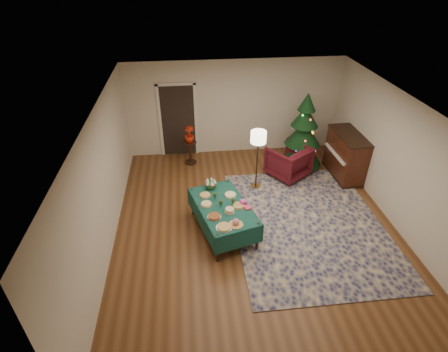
{
  "coord_description": "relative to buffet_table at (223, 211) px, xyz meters",
  "views": [
    {
      "loc": [
        -1.34,
        -5.69,
        5.04
      ],
      "look_at": [
        -0.61,
        0.79,
        0.85
      ],
      "focal_mm": 28.0,
      "sensor_mm": 36.0,
      "label": 1
    }
  ],
  "objects": [
    {
      "name": "christmas_tree",
      "position": [
        2.42,
        2.47,
        0.41
      ],
      "size": [
        1.37,
        1.37,
        2.1
      ],
      "color": "black",
      "rests_on": "ground"
    },
    {
      "name": "rug",
      "position": [
        1.87,
        0.01,
        -0.53
      ],
      "size": [
        3.21,
        4.2,
        0.02
      ],
      "primitive_type": "cube",
      "rotation": [
        0.0,
        0.0,
        -0.0
      ],
      "color": "#131748",
      "rests_on": "ground"
    },
    {
      "name": "goblet_0",
      "position": [
        -0.14,
        0.24,
        0.22
      ],
      "size": [
        0.07,
        0.07,
        0.16
      ],
      "color": "#2D471E",
      "rests_on": "buffet_table"
    },
    {
      "name": "goblet_2",
      "position": [
        -0.05,
        -0.03,
        0.22
      ],
      "size": [
        0.07,
        0.07,
        0.16
      ],
      "color": "#2D471E",
      "rests_on": "buffet_table"
    },
    {
      "name": "platter_2",
      "position": [
        -0.21,
        -0.36,
        0.15
      ],
      "size": [
        0.28,
        0.28,
        0.05
      ],
      "color": "silver",
      "rests_on": "buffet_table"
    },
    {
      "name": "piano",
      "position": [
        3.41,
        1.85,
        0.05
      ],
      "size": [
        0.69,
        1.4,
        1.19
      ],
      "color": "black",
      "rests_on": "ground"
    },
    {
      "name": "room_shell",
      "position": [
        0.72,
        0.04,
        0.81
      ],
      "size": [
        7.0,
        7.0,
        7.0
      ],
      "color": "#593319",
      "rests_on": "ground"
    },
    {
      "name": "platter_1",
      "position": [
        0.18,
        -0.63,
        0.19
      ],
      "size": [
        0.28,
        0.28,
        0.14
      ],
      "color": "silver",
      "rests_on": "buffet_table"
    },
    {
      "name": "potted_plant",
      "position": [
        -0.59,
        2.94,
        0.25
      ],
      "size": [
        0.26,
        0.46,
        0.26
      ],
      "primitive_type": "imported",
      "color": "#AE1F0C",
      "rests_on": "side_table"
    },
    {
      "name": "platter_7",
      "position": [
        -0.34,
        0.38,
        0.15
      ],
      "size": [
        0.25,
        0.25,
        0.04
      ],
      "color": "silver",
      "rests_on": "buffet_table"
    },
    {
      "name": "armchair",
      "position": [
        1.94,
        1.99,
        -0.06
      ],
      "size": [
        1.24,
        1.23,
        0.95
      ],
      "primitive_type": "imported",
      "rotation": [
        0.0,
        0.0,
        3.73
      ],
      "color": "#4D1018",
      "rests_on": "ground"
    },
    {
      "name": "floor_lamp",
      "position": [
        1.01,
        1.57,
        0.77
      ],
      "size": [
        0.37,
        0.37,
        1.54
      ],
      "color": "#A57F3F",
      "rests_on": "ground"
    },
    {
      "name": "buffet_table",
      "position": [
        0.0,
        0.0,
        0.0
      ],
      "size": [
        1.43,
        1.93,
        0.67
      ],
      "color": "black",
      "rests_on": "ground"
    },
    {
      "name": "centerpiece",
      "position": [
        -0.2,
        0.64,
        0.25
      ],
      "size": [
        0.24,
        0.24,
        0.28
      ],
      "color": "#1E4C1E",
      "rests_on": "buffet_table"
    },
    {
      "name": "platter_4",
      "position": [
        0.31,
        -0.06,
        0.15
      ],
      "size": [
        0.27,
        0.27,
        0.04
      ],
      "color": "silver",
      "rests_on": "buffet_table"
    },
    {
      "name": "platter_5",
      "position": [
        -0.34,
        0.05,
        0.15
      ],
      "size": [
        0.25,
        0.25,
        0.05
      ],
      "color": "silver",
      "rests_on": "buffet_table"
    },
    {
      "name": "platter_6",
      "position": [
        0.2,
        0.33,
        0.15
      ],
      "size": [
        0.27,
        0.27,
        0.04
      ],
      "color": "silver",
      "rests_on": "buffet_table"
    },
    {
      "name": "side_table",
      "position": [
        -0.59,
        2.94,
        -0.22
      ],
      "size": [
        0.37,
        0.37,
        0.66
      ],
      "color": "black",
      "rests_on": "ground"
    },
    {
      "name": "napkin_stack",
      "position": [
        0.49,
        -0.14,
        0.15
      ],
      "size": [
        0.16,
        0.16,
        0.04
      ],
      "primitive_type": "cube",
      "rotation": [
        0.0,
        0.0,
        0.27
      ],
      "color": "#D53B5A",
      "rests_on": "buffet_table"
    },
    {
      "name": "goblet_1",
      "position": [
        0.21,
        0.0,
        0.22
      ],
      "size": [
        0.07,
        0.07,
        0.16
      ],
      "color": "#2D471E",
      "rests_on": "buffet_table"
    },
    {
      "name": "platter_0",
      "position": [
        -0.06,
        -0.69,
        0.15
      ],
      "size": [
        0.31,
        0.31,
        0.04
      ],
      "color": "silver",
      "rests_on": "buffet_table"
    },
    {
      "name": "platter_3",
      "position": [
        0.11,
        -0.24,
        0.18
      ],
      "size": [
        0.21,
        0.21,
        0.09
      ],
      "color": "silver",
      "rests_on": "buffet_table"
    },
    {
      "name": "gift_box",
      "position": [
        0.42,
        0.0,
        0.18
      ],
      "size": [
        0.13,
        0.13,
        0.09
      ],
      "primitive_type": "cube",
      "rotation": [
        0.0,
        0.0,
        0.27
      ],
      "color": "#D23A98",
      "rests_on": "buffet_table"
    },
    {
      "name": "doorway",
      "position": [
        -0.88,
        3.52,
        0.56
      ],
      "size": [
        1.08,
        0.04,
        2.16
      ],
      "color": "black",
      "rests_on": "ground"
    }
  ]
}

